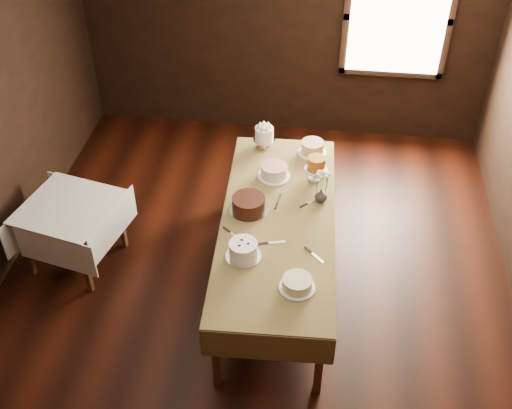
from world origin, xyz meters
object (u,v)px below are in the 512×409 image
object	(u,v)px
cake_lattice	(274,172)
flower_vase	(321,195)
cake_chocolate	(249,204)
cake_server_e	(236,236)
cake_speckled	(312,148)
cake_server_d	(313,200)
cake_swirl	(243,250)
cake_cream	(297,284)
side_table	(69,212)
display_table	(278,224)
cake_meringue	(264,138)
cake_server_b	(317,258)
cake_server_a	(277,242)
cake_caramel	(316,170)
cake_server_c	(279,198)

from	to	relation	value
cake_lattice	flower_vase	size ratio (longest dim) A/B	2.91
cake_chocolate	cake_server_e	size ratio (longest dim) A/B	1.63
cake_speckled	cake_server_d	size ratio (longest dim) A/B	1.23
cake_swirl	cake_cream	size ratio (longest dim) A/B	0.97
side_table	cake_swirl	bearing A→B (deg)	-17.67
cake_cream	flower_vase	world-z (taller)	flower_vase
display_table	cake_meringue	world-z (taller)	cake_meringue
cake_swirl	cake_server_b	size ratio (longest dim) A/B	1.36
cake_meringue	cake_swirl	xyz separation A→B (m)	(0.02, -1.66, -0.04)
cake_chocolate	cake_server_a	size ratio (longest dim) A/B	1.63
cake_lattice	cake_cream	world-z (taller)	cake_lattice
cake_meringue	cake_caramel	bearing A→B (deg)	-40.68
cake_caramel	cake_server_b	xyz separation A→B (m)	(0.08, -1.11, -0.11)
cake_server_e	flower_vase	distance (m)	0.94
cake_server_b	cake_server_c	distance (m)	0.86
cake_lattice	cake_server_b	bearing A→B (deg)	-65.91
cake_cream	cake_server_b	distance (m)	0.40
cake_chocolate	cake_speckled	bearing A→B (deg)	61.92
cake_lattice	cake_swirl	bearing A→B (deg)	-96.84
side_table	cake_server_c	bearing A→B (deg)	7.07
display_table	flower_vase	distance (m)	0.51
display_table	cake_server_b	world-z (taller)	cake_server_b
cake_server_d	display_table	bearing A→B (deg)	-179.14
cake_lattice	cake_speckled	bearing A→B (deg)	52.01
cake_meringue	cake_chocolate	distance (m)	1.04
cake_caramel	display_table	bearing A→B (deg)	-114.91
cake_chocolate	cake_cream	bearing A→B (deg)	-60.39
cake_caramel	cake_cream	distance (m)	1.47
display_table	cake_swirl	xyz separation A→B (m)	(-0.24, -0.52, 0.13)
cake_meringue	cake_server_d	distance (m)	1.01
side_table	cake_server_e	xyz separation A→B (m)	(1.69, -0.33, 0.19)
cake_chocolate	cake_server_d	world-z (taller)	cake_chocolate
cake_chocolate	cake_server_e	bearing A→B (deg)	-99.59
cake_server_a	cake_meringue	bearing A→B (deg)	85.61
cake_speckled	display_table	bearing A→B (deg)	-102.76
cake_speckled	cake_swirl	xyz separation A→B (m)	(-0.49, -1.61, 0.01)
cake_speckled	cake_swirl	distance (m)	1.68
cake_caramel	cake_lattice	bearing A→B (deg)	-178.35
cake_meringue	cake_cream	xyz separation A→B (m)	(0.50, -1.96, -0.06)
side_table	cake_server_e	size ratio (longest dim) A/B	4.23
cake_server_c	cake_server_e	distance (m)	0.67
cake_speckled	flower_vase	bearing A→B (deg)	-80.69
flower_vase	display_table	bearing A→B (deg)	-139.24
cake_speckled	cake_server_d	distance (m)	0.79
side_table	cake_meringue	distance (m)	2.10
cake_lattice	cake_swirl	size ratio (longest dim) A/B	1.12
cake_lattice	cake_server_c	size ratio (longest dim) A/B	1.53
cake_meringue	cake_server_c	distance (m)	0.88
cake_swirl	cake_server_c	xyz separation A→B (m)	(0.23, 0.82, -0.07)
display_table	cake_cream	distance (m)	0.86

